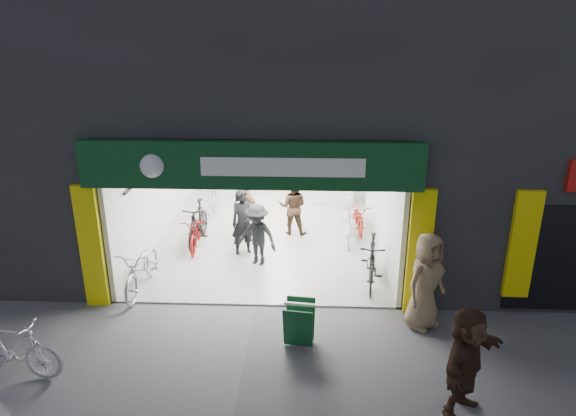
# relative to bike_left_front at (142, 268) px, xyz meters

# --- Properties ---
(ground) EXTENTS (60.00, 60.00, 0.00)m
(ground) POSITION_rel_bike_left_front_xyz_m (2.50, -0.60, -0.53)
(ground) COLOR #56565B
(ground) RESTS_ON ground
(building) EXTENTS (17.00, 10.27, 8.00)m
(building) POSITION_rel_bike_left_front_xyz_m (3.41, 4.39, 3.79)
(building) COLOR #232326
(building) RESTS_ON ground
(bike_left_front) EXTENTS (0.73, 2.02, 1.05)m
(bike_left_front) POSITION_rel_bike_left_front_xyz_m (0.00, 0.00, 0.00)
(bike_left_front) COLOR #A6A6AB
(bike_left_front) RESTS_ON ground
(bike_left_midfront) EXTENTS (0.61, 1.93, 1.15)m
(bike_left_midfront) POSITION_rel_bike_left_front_xyz_m (0.70, 2.50, 0.05)
(bike_left_midfront) COLOR black
(bike_left_midfront) RESTS_ON ground
(bike_left_midback) EXTENTS (0.73, 1.74, 0.89)m
(bike_left_midback) POSITION_rel_bike_left_front_xyz_m (0.70, 2.24, -0.08)
(bike_left_midback) COLOR maroon
(bike_left_midback) RESTS_ON ground
(bike_left_back) EXTENTS (0.49, 1.72, 1.03)m
(bike_left_back) POSITION_rel_bike_left_front_xyz_m (0.70, 4.46, -0.01)
(bike_left_back) COLOR #AFAEB3
(bike_left_back) RESTS_ON ground
(bike_right_front) EXTENTS (0.75, 1.89, 1.10)m
(bike_right_front) POSITION_rel_bike_left_front_xyz_m (5.00, 0.45, 0.02)
(bike_right_front) COLOR black
(bike_right_front) RESTS_ON ground
(bike_right_mid) EXTENTS (0.61, 1.62, 0.84)m
(bike_right_mid) POSITION_rel_bike_left_front_xyz_m (5.00, 3.62, -0.11)
(bike_right_mid) COLOR maroon
(bike_right_mid) RESTS_ON ground
(bike_right_back) EXTENTS (0.68, 1.96, 1.16)m
(bike_right_back) POSITION_rel_bike_left_front_xyz_m (4.66, 2.89, 0.05)
(bike_right_back) COLOR silver
(bike_right_back) RESTS_ON ground
(parked_bike) EXTENTS (1.80, 0.68, 1.06)m
(parked_bike) POSITION_rel_bike_left_front_xyz_m (-1.23, -2.98, 0.00)
(parked_bike) COLOR silver
(parked_bike) RESTS_ON ground
(customer_a) EXTENTS (0.74, 0.66, 1.70)m
(customer_a) POSITION_rel_bike_left_front_xyz_m (1.97, 1.91, 0.32)
(customer_a) COLOR black
(customer_a) RESTS_ON ground
(customer_b) EXTENTS (0.85, 0.70, 1.62)m
(customer_b) POSITION_rel_bike_left_front_xyz_m (3.16, 3.26, 0.28)
(customer_b) COLOR #362418
(customer_b) RESTS_ON ground
(customer_c) EXTENTS (1.15, 0.95, 1.55)m
(customer_c) POSITION_rel_bike_left_front_xyz_m (2.38, 1.29, 0.25)
(customer_c) COLOR black
(customer_c) RESTS_ON ground
(customer_d) EXTENTS (0.98, 0.91, 1.61)m
(customer_d) POSITION_rel_bike_left_front_xyz_m (1.91, 3.05, 0.28)
(customer_d) COLOR #7D5E48
(customer_d) RESTS_ON ground
(pedestrian_near) EXTENTS (1.10, 1.07, 1.91)m
(pedestrian_near) POSITION_rel_bike_left_front_xyz_m (5.80, -1.18, 0.43)
(pedestrian_near) COLOR #826A4B
(pedestrian_near) RESTS_ON ground
(pedestrian_far) EXTENTS (1.43, 1.58, 1.75)m
(pedestrian_far) POSITION_rel_bike_left_front_xyz_m (5.90, -3.50, 0.35)
(pedestrian_far) COLOR #372219
(pedestrian_far) RESTS_ON ground
(sandwich_board) EXTENTS (0.59, 0.60, 0.82)m
(sandwich_board) POSITION_rel_bike_left_front_xyz_m (3.44, -1.88, -0.08)
(sandwich_board) COLOR #104220
(sandwich_board) RESTS_ON ground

